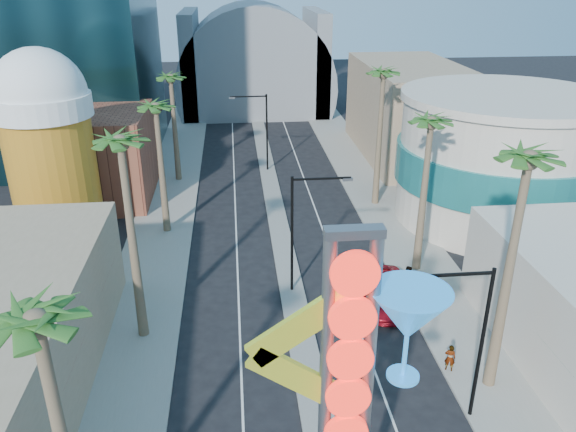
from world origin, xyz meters
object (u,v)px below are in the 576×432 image
(red_pickup, at_px, (385,292))
(pedestrian_b, at_px, (407,280))
(neon_sign, at_px, (372,371))
(pedestrian_a, at_px, (450,358))

(red_pickup, bearing_deg, pedestrian_b, 31.03)
(red_pickup, bearing_deg, neon_sign, -102.27)
(neon_sign, height_order, red_pickup, neon_sign)
(neon_sign, xyz_separation_m, pedestrian_a, (6.51, 8.21, -6.38))
(pedestrian_a, bearing_deg, pedestrian_b, -67.39)
(red_pickup, relative_size, pedestrian_a, 3.92)
(red_pickup, distance_m, pedestrian_b, 1.84)
(red_pickup, height_order, pedestrian_b, pedestrian_b)
(red_pickup, xyz_separation_m, pedestrian_a, (1.66, -6.81, 0.08))
(red_pickup, distance_m, pedestrian_a, 7.01)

